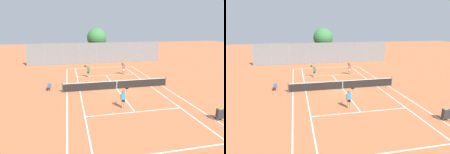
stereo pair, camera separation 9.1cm
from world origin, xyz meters
TOP-DOWN VIEW (x-y plane):
  - ground_plane at (0.00, 0.00)m, footprint 120.00×120.00m
  - court_line_markings at (0.00, 0.00)m, footprint 11.10×23.90m
  - tennis_net at (0.00, 0.00)m, footprint 12.00×0.10m
  - ball_cart at (5.85, -9.11)m, footprint 0.74×0.64m
  - player_near_side at (-0.73, -5.40)m, footprint 0.82×0.70m
  - player_far_left at (-2.61, 5.80)m, footprint 0.83×0.70m
  - player_far_right at (2.55, 6.34)m, footprint 0.72×0.72m
  - loose_tennis_ball_0 at (2.97, -5.89)m, footprint 0.07×0.07m
  - loose_tennis_ball_1 at (0.82, 8.84)m, footprint 0.07×0.07m
  - loose_tennis_ball_2 at (-1.86, -6.26)m, footprint 0.07×0.07m
  - loose_tennis_ball_3 at (4.41, -9.95)m, footprint 0.07×0.07m
  - courtside_bench at (-7.45, 1.45)m, footprint 0.36×1.50m
  - back_fence at (-0.00, 15.95)m, footprint 24.80×0.08m
  - tree_behind_left at (0.69, 19.43)m, footprint 3.90×3.90m

SIDE VIEW (x-z plane):
  - ground_plane at x=0.00m, z-range 0.00..0.00m
  - court_line_markings at x=0.00m, z-range 0.00..0.01m
  - loose_tennis_ball_0 at x=2.97m, z-range 0.00..0.07m
  - loose_tennis_ball_1 at x=0.82m, z-range 0.00..0.07m
  - loose_tennis_ball_2 at x=-1.86m, z-range 0.00..0.07m
  - loose_tennis_ball_3 at x=4.41m, z-range 0.00..0.07m
  - courtside_bench at x=-7.45m, z-range 0.18..0.64m
  - tennis_net at x=0.00m, z-range -0.03..1.04m
  - ball_cart at x=5.85m, z-range 0.05..1.01m
  - player_near_side at x=-0.73m, z-range 0.04..1.81m
  - player_far_left at x=-2.61m, z-range 0.04..1.81m
  - player_far_right at x=2.55m, z-range 0.04..1.81m
  - back_fence at x=0.00m, z-range 0.00..3.87m
  - tree_behind_left at x=0.69m, z-range 1.15..7.60m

